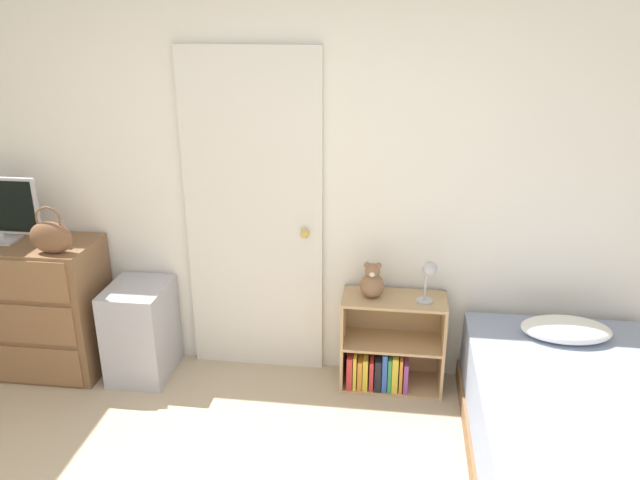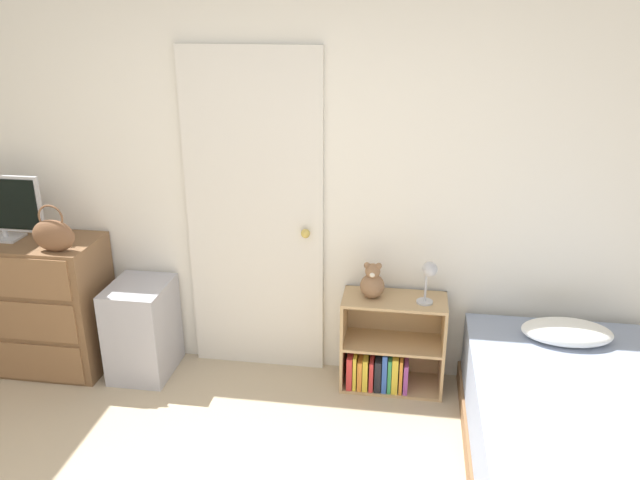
# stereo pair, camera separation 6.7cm
# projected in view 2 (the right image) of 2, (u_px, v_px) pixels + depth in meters

# --- Properties ---
(wall_back) EXTENTS (10.00, 0.06, 2.55)m
(wall_back) POSITION_uv_depth(u_px,v_px,m) (287.00, 176.00, 3.75)
(wall_back) COLOR white
(wall_back) RESTS_ON ground_plane
(door_closed) EXTENTS (0.85, 0.09, 2.04)m
(door_closed) POSITION_uv_depth(u_px,v_px,m) (255.00, 218.00, 3.82)
(door_closed) COLOR silver
(door_closed) RESTS_ON ground_plane
(dresser) EXTENTS (1.08, 0.46, 0.88)m
(dresser) POSITION_uv_depth(u_px,v_px,m) (22.00, 303.00, 4.03)
(dresser) COLOR brown
(dresser) RESTS_ON ground_plane
(tv) EXTENTS (0.54, 0.16, 0.41)m
(tv) POSITION_uv_depth(u_px,v_px,m) (0.00, 206.00, 3.81)
(tv) COLOR #B7B7BC
(tv) RESTS_ON dresser
(handbag) EXTENTS (0.26, 0.10, 0.29)m
(handbag) POSITION_uv_depth(u_px,v_px,m) (53.00, 235.00, 3.65)
(handbag) COLOR brown
(handbag) RESTS_ON dresser
(storage_bin) EXTENTS (0.36, 0.44, 0.61)m
(storage_bin) POSITION_uv_depth(u_px,v_px,m) (142.00, 329.00, 3.98)
(storage_bin) COLOR #ADADB7
(storage_bin) RESTS_ON ground_plane
(bookshelf) EXTENTS (0.62, 0.29, 0.60)m
(bookshelf) POSITION_uv_depth(u_px,v_px,m) (386.00, 353.00, 3.86)
(bookshelf) COLOR tan
(bookshelf) RESTS_ON ground_plane
(teddy_bear) EXTENTS (0.15, 0.15, 0.22)m
(teddy_bear) POSITION_uv_depth(u_px,v_px,m) (372.00, 283.00, 3.70)
(teddy_bear) COLOR #8C6647
(teddy_bear) RESTS_ON bookshelf
(desk_lamp) EXTENTS (0.11, 0.11, 0.27)m
(desk_lamp) POSITION_uv_depth(u_px,v_px,m) (429.00, 275.00, 3.59)
(desk_lamp) COLOR #B2B2B7
(desk_lamp) RESTS_ON bookshelf
(bed) EXTENTS (1.10, 1.99, 0.59)m
(bed) POSITION_uv_depth(u_px,v_px,m) (591.00, 459.00, 2.94)
(bed) COLOR brown
(bed) RESTS_ON ground_plane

